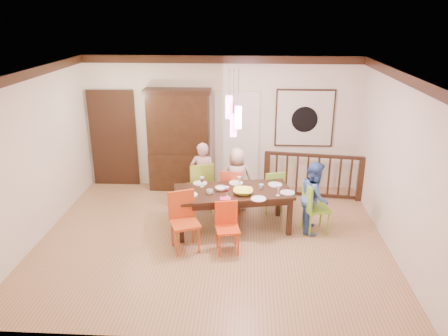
# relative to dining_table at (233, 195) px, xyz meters

# --- Properties ---
(floor) EXTENTS (6.00, 6.00, 0.00)m
(floor) POSITION_rel_dining_table_xyz_m (-0.35, -0.41, -0.66)
(floor) COLOR #9B764B
(floor) RESTS_ON ground
(ceiling) EXTENTS (6.00, 6.00, 0.00)m
(ceiling) POSITION_rel_dining_table_xyz_m (-0.35, -0.41, 2.24)
(ceiling) COLOR white
(ceiling) RESTS_ON wall_back
(wall_back) EXTENTS (6.00, 0.00, 6.00)m
(wall_back) POSITION_rel_dining_table_xyz_m (-0.35, 2.09, 0.79)
(wall_back) COLOR beige
(wall_back) RESTS_ON floor
(wall_left) EXTENTS (0.00, 5.00, 5.00)m
(wall_left) POSITION_rel_dining_table_xyz_m (-3.35, -0.41, 0.79)
(wall_left) COLOR beige
(wall_left) RESTS_ON floor
(wall_right) EXTENTS (0.00, 5.00, 5.00)m
(wall_right) POSITION_rel_dining_table_xyz_m (2.65, -0.41, 0.79)
(wall_right) COLOR beige
(wall_right) RESTS_ON floor
(crown_molding) EXTENTS (6.00, 5.00, 0.16)m
(crown_molding) POSITION_rel_dining_table_xyz_m (-0.35, -0.41, 2.16)
(crown_molding) COLOR black
(crown_molding) RESTS_ON wall_back
(panel_door) EXTENTS (1.04, 0.07, 2.24)m
(panel_door) POSITION_rel_dining_table_xyz_m (-2.75, 2.04, 0.39)
(panel_door) COLOR black
(panel_door) RESTS_ON wall_back
(white_doorway) EXTENTS (0.97, 0.05, 2.22)m
(white_doorway) POSITION_rel_dining_table_xyz_m (0.00, 2.05, 0.39)
(white_doorway) COLOR silver
(white_doorway) RESTS_ON wall_back
(painting) EXTENTS (1.25, 0.06, 1.25)m
(painting) POSITION_rel_dining_table_xyz_m (1.45, 2.05, 0.93)
(painting) COLOR black
(painting) RESTS_ON wall_back
(pendant_cluster) EXTENTS (0.27, 0.21, 1.14)m
(pendant_cluster) POSITION_rel_dining_table_xyz_m (0.00, -0.00, 1.44)
(pendant_cluster) COLOR #EC4691
(pendant_cluster) RESTS_ON ceiling
(dining_table) EXTENTS (2.21, 1.32, 0.75)m
(dining_table) POSITION_rel_dining_table_xyz_m (0.00, 0.00, 0.00)
(dining_table) COLOR black
(dining_table) RESTS_ON floor
(chair_far_left) EXTENTS (0.60, 0.60, 1.03)m
(chair_far_left) POSITION_rel_dining_table_xyz_m (-0.69, 0.74, -0.08)
(chair_far_left) COLOR olive
(chair_far_left) RESTS_ON floor
(chair_far_mid) EXTENTS (0.43, 0.43, 0.91)m
(chair_far_mid) POSITION_rel_dining_table_xyz_m (-0.05, 0.70, -0.14)
(chair_far_mid) COLOR #C04020
(chair_far_mid) RESTS_ON floor
(chair_far_right) EXTENTS (0.48, 0.48, 0.87)m
(chair_far_right) POSITION_rel_dining_table_xyz_m (0.74, 0.80, -0.17)
(chair_far_right) COLOR #7AB938
(chair_far_right) RESTS_ON floor
(chair_near_left) EXTENTS (0.59, 0.59, 0.99)m
(chair_near_left) POSITION_rel_dining_table_xyz_m (-0.76, -0.80, -0.10)
(chair_near_left) COLOR #C44518
(chair_near_left) RESTS_ON floor
(chair_near_mid) EXTENTS (0.44, 0.44, 0.84)m
(chair_near_mid) POSITION_rel_dining_table_xyz_m (-0.06, -0.82, -0.19)
(chair_near_mid) COLOR red
(chair_near_mid) RESTS_ON floor
(chair_end_right) EXTENTS (0.51, 0.51, 0.93)m
(chair_end_right) POSITION_rel_dining_table_xyz_m (1.50, -0.04, -0.13)
(chair_end_right) COLOR #7ABB2C
(chair_end_right) RESTS_ON floor
(china_hutch) EXTENTS (1.41, 0.46, 2.23)m
(china_hutch) POSITION_rel_dining_table_xyz_m (-1.25, 1.88, 0.46)
(china_hutch) COLOR black
(china_hutch) RESTS_ON floor
(balustrade) EXTENTS (2.08, 0.36, 0.96)m
(balustrade) POSITION_rel_dining_table_xyz_m (1.64, 1.54, -0.17)
(balustrade) COLOR black
(balustrade) RESTS_ON floor
(person_far_left) EXTENTS (0.52, 0.36, 1.37)m
(person_far_left) POSITION_rel_dining_table_xyz_m (-0.63, 0.88, 0.02)
(person_far_left) COLOR #DAA6AF
(person_far_left) RESTS_ON floor
(person_far_mid) EXTENTS (0.67, 0.48, 1.28)m
(person_far_mid) POSITION_rel_dining_table_xyz_m (0.05, 0.86, -0.02)
(person_far_mid) COLOR #C2AB93
(person_far_mid) RESTS_ON floor
(person_end_right) EXTENTS (0.57, 0.69, 1.31)m
(person_end_right) POSITION_rel_dining_table_xyz_m (1.46, 0.03, -0.01)
(person_end_right) COLOR #4167B6
(person_end_right) RESTS_ON floor
(serving_bowl) EXTENTS (0.35, 0.35, 0.09)m
(serving_bowl) POSITION_rel_dining_table_xyz_m (0.18, -0.14, 0.13)
(serving_bowl) COLOR #F2EF44
(serving_bowl) RESTS_ON dining_table
(small_bowl) EXTENTS (0.27, 0.27, 0.06)m
(small_bowl) POSITION_rel_dining_table_xyz_m (-0.22, -0.01, 0.12)
(small_bowl) COLOR white
(small_bowl) RESTS_ON dining_table
(cup_left) EXTENTS (0.15, 0.15, 0.09)m
(cup_left) POSITION_rel_dining_table_xyz_m (-0.40, -0.19, 0.13)
(cup_left) COLOR silver
(cup_left) RESTS_ON dining_table
(cup_right) EXTENTS (0.11, 0.11, 0.09)m
(cup_right) POSITION_rel_dining_table_xyz_m (0.50, 0.12, 0.13)
(cup_right) COLOR silver
(cup_right) RESTS_ON dining_table
(plate_far_left) EXTENTS (0.26, 0.26, 0.01)m
(plate_far_left) POSITION_rel_dining_table_xyz_m (-0.62, 0.29, 0.09)
(plate_far_left) COLOR white
(plate_far_left) RESTS_ON dining_table
(plate_far_mid) EXTENTS (0.26, 0.26, 0.01)m
(plate_far_mid) POSITION_rel_dining_table_xyz_m (0.04, 0.35, 0.09)
(plate_far_mid) COLOR white
(plate_far_mid) RESTS_ON dining_table
(plate_far_right) EXTENTS (0.26, 0.26, 0.01)m
(plate_far_right) POSITION_rel_dining_table_xyz_m (0.77, 0.31, 0.09)
(plate_far_right) COLOR white
(plate_far_right) RESTS_ON dining_table
(plate_near_left) EXTENTS (0.26, 0.26, 0.01)m
(plate_near_left) POSITION_rel_dining_table_xyz_m (-0.74, -0.25, 0.09)
(plate_near_left) COLOR white
(plate_near_left) RESTS_ON dining_table
(plate_near_mid) EXTENTS (0.26, 0.26, 0.01)m
(plate_near_mid) POSITION_rel_dining_table_xyz_m (0.45, -0.36, 0.09)
(plate_near_mid) COLOR white
(plate_near_mid) RESTS_ON dining_table
(plate_end_right) EXTENTS (0.26, 0.26, 0.01)m
(plate_end_right) POSITION_rel_dining_table_xyz_m (0.97, -0.06, 0.09)
(plate_end_right) COLOR white
(plate_end_right) RESTS_ON dining_table
(wine_glass_a) EXTENTS (0.08, 0.08, 0.19)m
(wine_glass_a) POSITION_rel_dining_table_xyz_m (-0.57, 0.14, 0.18)
(wine_glass_a) COLOR #590C19
(wine_glass_a) RESTS_ON dining_table
(wine_glass_b) EXTENTS (0.08, 0.08, 0.19)m
(wine_glass_b) POSITION_rel_dining_table_xyz_m (0.10, 0.20, 0.18)
(wine_glass_b) COLOR silver
(wine_glass_b) RESTS_ON dining_table
(wine_glass_c) EXTENTS (0.08, 0.08, 0.19)m
(wine_glass_c) POSITION_rel_dining_table_xyz_m (-0.09, -0.29, 0.18)
(wine_glass_c) COLOR #590C19
(wine_glass_c) RESTS_ON dining_table
(wine_glass_d) EXTENTS (0.08, 0.08, 0.19)m
(wine_glass_d) POSITION_rel_dining_table_xyz_m (0.79, -0.18, 0.18)
(wine_glass_d) COLOR silver
(wine_glass_d) RESTS_ON dining_table
(napkin) EXTENTS (0.18, 0.14, 0.01)m
(napkin) POSITION_rel_dining_table_xyz_m (-0.11, -0.38, 0.09)
(napkin) COLOR #D83359
(napkin) RESTS_ON dining_table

